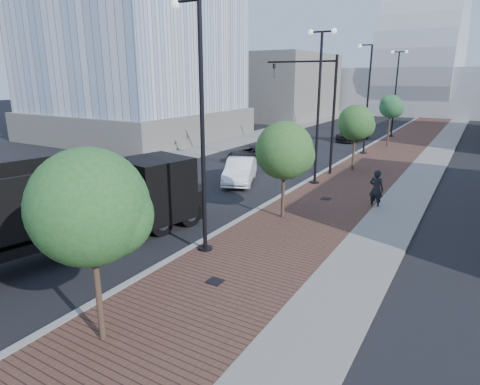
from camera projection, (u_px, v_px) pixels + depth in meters
The scene contains 23 objects.
sidewalk at pixel (410, 147), 39.49m from camera, with size 7.00×140.00×0.12m, color #4C2D23.
concrete_strip at pixel (440, 149), 38.17m from camera, with size 2.40×140.00×0.13m, color slate.
curb at pixel (373, 144), 41.20m from camera, with size 0.30×140.00×0.14m, color gray.
west_sidewalk at pixel (259, 135), 47.56m from camera, with size 4.00×140.00×0.12m, color slate.
dump_truck at pixel (87, 211), 16.15m from camera, with size 5.52×13.87×3.64m.
white_sedan at pixel (240, 171), 26.33m from camera, with size 1.67×4.78×1.58m, color white.
dark_car_mid at pixel (251, 154), 33.22m from camera, with size 1.95×4.24×1.18m, color black.
dark_car_far at pixel (353, 134), 43.32m from camera, with size 2.08×5.12×1.49m, color black.
pedestrian at pixel (376, 189), 21.17m from camera, with size 0.74×0.49×2.04m, color black.
streetlight_1 at pixel (200, 142), 14.96m from camera, with size 1.44×0.56×9.21m.
streetlight_2 at pixel (318, 108), 24.70m from camera, with size 1.72×0.56×9.28m.
streetlight_3 at pixel (366, 104), 34.82m from camera, with size 1.44×0.56×9.21m.
streetlight_4 at pixel (395, 93), 44.57m from camera, with size 1.72×0.56×9.28m.
traffic_mast at pixel (321, 102), 27.58m from camera, with size 5.09×0.20×8.00m.
tree_0 at pixel (91, 207), 9.62m from camera, with size 2.84×2.84×5.12m.
tree_1 at pixel (285, 151), 18.82m from camera, with size 2.70×2.70×4.71m.
tree_2 at pixel (357, 123), 28.72m from camera, with size 2.54×2.52×4.75m.
tree_3 at pixel (392, 107), 38.55m from camera, with size 2.22×2.14×4.95m.
tower_podium at pixel (139, 124), 45.92m from camera, with size 19.00×19.00×3.00m, color slate.
convention_center at pixel (421, 79), 77.80m from camera, with size 50.00×30.00×50.00m.
commercial_block_nw at pixel (279, 86), 66.18m from camera, with size 14.00×20.00×10.00m, color slate.
utility_cover_1 at pixel (215, 281), 13.52m from camera, with size 0.50×0.50×0.02m, color black.
utility_cover_2 at pixel (326, 199), 22.63m from camera, with size 0.50×0.50×0.02m, color black.
Camera 1 is at (9.32, -2.08, 6.68)m, focal length 30.62 mm.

